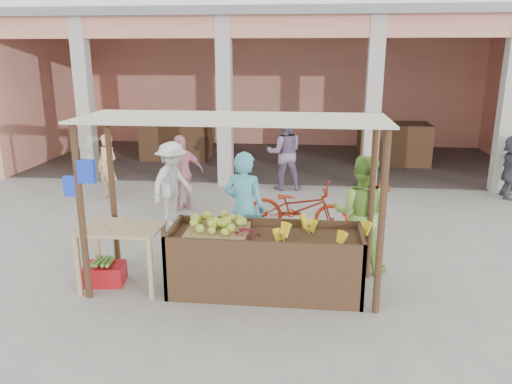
# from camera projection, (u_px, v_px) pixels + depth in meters

# --- Properties ---
(ground) EXTENTS (60.00, 60.00, 0.00)m
(ground) POSITION_uv_depth(u_px,v_px,m) (230.00, 288.00, 6.99)
(ground) COLOR gray
(ground) RESTS_ON ground
(market_building) EXTENTS (14.40, 6.40, 4.20)m
(market_building) POSITION_uv_depth(u_px,v_px,m) (278.00, 69.00, 14.79)
(market_building) COLOR #E79879
(market_building) RESTS_ON ground
(fruit_stall) EXTENTS (2.60, 0.95, 0.80)m
(fruit_stall) POSITION_uv_depth(u_px,v_px,m) (265.00, 264.00, 6.83)
(fruit_stall) COLOR #4D2F1E
(fruit_stall) RESTS_ON ground
(stall_awning) EXTENTS (4.09, 1.35, 2.39)m
(stall_awning) POSITION_uv_depth(u_px,v_px,m) (227.00, 149.00, 6.51)
(stall_awning) COLOR #4D2F1E
(stall_awning) RESTS_ON ground
(banana_heap) EXTENTS (1.23, 0.67, 0.22)m
(banana_heap) POSITION_uv_depth(u_px,v_px,m) (320.00, 231.00, 6.61)
(banana_heap) COLOR yellow
(banana_heap) RESTS_ON fruit_stall
(melon_tray) EXTENTS (0.83, 0.72, 0.22)m
(melon_tray) POSITION_uv_depth(u_px,v_px,m) (218.00, 226.00, 6.81)
(melon_tray) COLOR #96794D
(melon_tray) RESTS_ON fruit_stall
(berry_heap) EXTENTS (0.44, 0.36, 0.14)m
(berry_heap) POSITION_uv_depth(u_px,v_px,m) (245.00, 232.00, 6.68)
(berry_heap) COLOR maroon
(berry_heap) RESTS_ON fruit_stall
(side_table) EXTENTS (1.11, 0.75, 0.89)m
(side_table) POSITION_uv_depth(u_px,v_px,m) (121.00, 236.00, 6.85)
(side_table) COLOR tan
(side_table) RESTS_ON ground
(papaya_pile) EXTENTS (0.74, 0.42, 0.21)m
(papaya_pile) POSITION_uv_depth(u_px,v_px,m) (120.00, 219.00, 6.79)
(papaya_pile) COLOR #4A852B
(papaya_pile) RESTS_ON side_table
(red_crate) EXTENTS (0.60, 0.46, 0.29)m
(red_crate) POSITION_uv_depth(u_px,v_px,m) (105.00, 274.00, 7.11)
(red_crate) COLOR #AF1219
(red_crate) RESTS_ON ground
(plantain_bundle) EXTENTS (0.45, 0.32, 0.09)m
(plantain_bundle) POSITION_uv_depth(u_px,v_px,m) (104.00, 262.00, 7.06)
(plantain_bundle) COLOR #588E33
(plantain_bundle) RESTS_ON red_crate
(produce_sacks) EXTENTS (0.95, 0.71, 0.58)m
(produce_sacks) POSITION_uv_depth(u_px,v_px,m) (377.00, 179.00, 11.84)
(produce_sacks) COLOR maroon
(produce_sacks) RESTS_ON ground
(vendor_blue) EXTENTS (0.82, 0.68, 1.90)m
(vendor_blue) POSITION_uv_depth(u_px,v_px,m) (244.00, 205.00, 7.58)
(vendor_blue) COLOR #52BBDB
(vendor_blue) RESTS_ON ground
(vendor_green) EXTENTS (1.00, 0.73, 1.86)m
(vendor_green) POSITION_uv_depth(u_px,v_px,m) (361.00, 211.00, 7.39)
(vendor_green) COLOR #84BD46
(vendor_green) RESTS_ON ground
(motorcycle) EXTENTS (1.05, 2.04, 1.02)m
(motorcycle) POSITION_uv_depth(u_px,v_px,m) (298.00, 207.00, 8.95)
(motorcycle) COLOR #A12B11
(motorcycle) RESTS_ON ground
(shopper_a) EXTENTS (0.98, 1.24, 1.73)m
(shopper_a) POSITION_uv_depth(u_px,v_px,m) (172.00, 180.00, 9.38)
(shopper_a) COLOR silver
(shopper_a) RESTS_ON ground
(shopper_b) EXTENTS (1.11, 1.00, 1.68)m
(shopper_b) POSITION_uv_depth(u_px,v_px,m) (182.00, 170.00, 10.29)
(shopper_b) COLOR pink
(shopper_b) RESTS_ON ground
(shopper_d) EXTENTS (0.75, 1.45, 1.50)m
(shopper_d) POSITION_uv_depth(u_px,v_px,m) (511.00, 165.00, 11.15)
(shopper_d) COLOR #4D4D5A
(shopper_d) RESTS_ON ground
(shopper_e) EXTENTS (0.70, 0.64, 1.52)m
(shopper_e) POSITION_uv_depth(u_px,v_px,m) (108.00, 165.00, 11.10)
(shopper_e) COLOR #F3CA81
(shopper_e) RESTS_ON ground
(shopper_f) EXTENTS (1.02, 0.68, 1.94)m
(shopper_f) POSITION_uv_depth(u_px,v_px,m) (284.00, 149.00, 11.81)
(shopper_f) COLOR slate
(shopper_f) RESTS_ON ground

